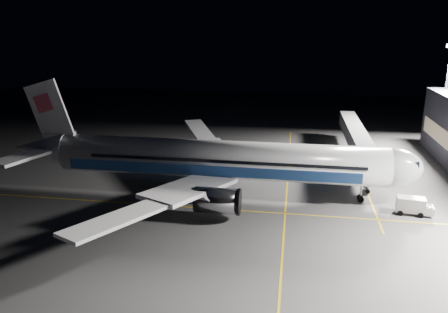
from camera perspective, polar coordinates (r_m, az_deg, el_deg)
name	(u,v)px	position (r m, az deg, el deg)	size (l,w,h in m)	color
ground	(219,193)	(66.00, -0.60, -4.76)	(200.00, 200.00, 0.00)	#4C4C4F
guide_line_main	(286,197)	(65.15, 8.14, -5.23)	(0.25, 80.00, 0.01)	gold
guide_line_cross	(212,209)	(60.56, -1.57, -6.83)	(70.00, 0.25, 0.01)	gold
guide_line_side	(361,178)	(75.38, 17.50, -2.74)	(0.25, 40.00, 0.01)	gold
airliner	(212,160)	(64.44, -1.55, -0.43)	(61.48, 54.22, 16.64)	silver
jet_bridge	(358,139)	(81.72, 17.05, 2.18)	(3.60, 34.40, 6.30)	#B2B2B7
floodlight_mast_north	(446,87)	(97.68, 27.02, 8.08)	(2.40, 0.68, 20.70)	#59595E
service_truck	(414,206)	(63.58, 23.56, -5.90)	(4.83, 2.48, 2.37)	white
baggage_tug	(248,161)	(78.33, 3.21, -0.63)	(2.41, 2.02, 1.62)	black
safety_cone_a	(218,168)	(75.88, -0.73, -1.57)	(0.37, 0.37, 0.55)	#FF5E0A
safety_cone_b	(212,162)	(79.34, -1.53, -0.73)	(0.38, 0.38, 0.56)	#FF5E0A
safety_cone_c	(225,162)	(79.11, 0.11, -0.75)	(0.44, 0.44, 0.65)	#FF5E0A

